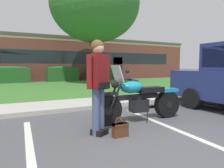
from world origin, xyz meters
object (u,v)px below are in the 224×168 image
at_px(rider_person, 98,80).
at_px(brick_building, 51,60).
at_px(handbag, 120,129).
at_px(shade_tree, 95,4).
at_px(hedge_center_left, 63,74).
at_px(hedge_left, 9,74).
at_px(hedge_center_right, 106,73).
at_px(motorcycle, 142,99).

xyz_separation_m(rider_person, brick_building, (2.84, 18.71, 0.92)).
bearing_deg(handbag, rider_person, 134.19).
xyz_separation_m(rider_person, shade_tree, (4.09, 9.89, 4.40)).
bearing_deg(handbag, hedge_center_left, 80.19).
relative_size(handbag, hedge_left, 0.13).
relative_size(rider_person, brick_building, 0.06).
bearing_deg(handbag, hedge_center_right, 65.39).
distance_m(rider_person, hedge_center_left, 13.25).
bearing_deg(brick_building, hedge_center_left, -92.63).
distance_m(shade_tree, hedge_left, 7.75).
bearing_deg(handbag, brick_building, 82.33).
relative_size(hedge_center_left, hedge_center_right, 0.83).
bearing_deg(hedge_center_right, handbag, -114.61).
xyz_separation_m(hedge_left, brick_building, (4.05, 5.72, 1.26)).
distance_m(hedge_center_left, brick_building, 5.87).
height_order(rider_person, brick_building, brick_building).
bearing_deg(hedge_center_left, motorcycle, -95.94).
bearing_deg(hedge_center_right, hedge_left, 180.00).
bearing_deg(shade_tree, motorcycle, -106.58).
height_order(rider_person, handbag, rider_person).
bearing_deg(hedge_center_right, brick_building, 121.63).
distance_m(handbag, hedge_center_right, 14.62).
xyz_separation_m(rider_person, hedge_left, (-1.21, 12.99, -0.34)).
height_order(handbag, shade_tree, shade_tree).
distance_m(motorcycle, hedge_center_right, 13.56).
relative_size(motorcycle, shade_tree, 0.28).
height_order(motorcycle, shade_tree, shade_tree).
bearing_deg(hedge_left, rider_person, -84.69).
xyz_separation_m(shade_tree, hedge_center_right, (2.28, 3.10, -4.74)).
height_order(handbag, hedge_center_right, hedge_center_right).
relative_size(motorcycle, hedge_center_left, 0.93).
distance_m(rider_person, hedge_left, 13.05).
bearing_deg(motorcycle, brick_building, 85.09).
distance_m(handbag, hedge_left, 13.38).
xyz_separation_m(handbag, hedge_left, (-1.49, 13.28, 0.51)).
bearing_deg(hedge_left, handbag, -83.59).
bearing_deg(hedge_center_left, brick_building, 87.37).
xyz_separation_m(rider_person, hedge_center_left, (2.58, 12.99, -0.34)).
bearing_deg(rider_person, hedge_center_right, 63.87).
bearing_deg(shade_tree, brick_building, 98.06).
distance_m(rider_person, brick_building, 18.95).
bearing_deg(rider_person, motorcycle, 18.40).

